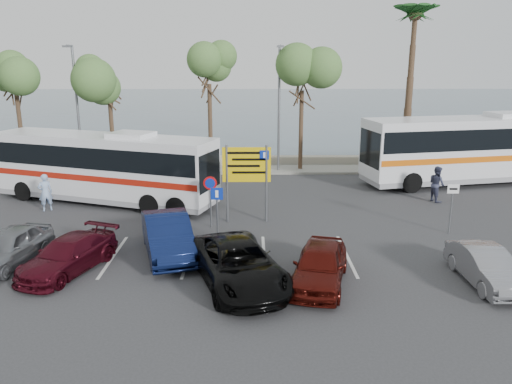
{
  "coord_description": "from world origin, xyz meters",
  "views": [
    {
      "loc": [
        1.24,
        -18.91,
        7.38
      ],
      "look_at": [
        1.42,
        3.0,
        1.47
      ],
      "focal_mm": 35.0,
      "sensor_mm": 36.0,
      "label": 1
    }
  ],
  "objects_px": {
    "direction_sign": "(247,171)",
    "car_maroon": "(68,255)",
    "pedestrian_far": "(437,184)",
    "street_lamp_left": "(77,103)",
    "car_red": "(320,265)",
    "coach_bus_left": "(103,170)",
    "car_blue": "(168,235)",
    "car_silver_a": "(9,247)",
    "coach_bus_right": "(475,151)",
    "pedestrian_near": "(45,192)",
    "suv_black": "(238,264)",
    "street_lamp_right": "(279,102)",
    "car_silver_b": "(486,267)"
  },
  "relations": [
    {
      "from": "car_red",
      "to": "car_silver_a",
      "type": "bearing_deg",
      "value": -174.63
    },
    {
      "from": "street_lamp_right",
      "to": "coach_bus_right",
      "type": "relative_size",
      "value": 0.58
    },
    {
      "from": "suv_black",
      "to": "car_red",
      "type": "bearing_deg",
      "value": -18.36
    },
    {
      "from": "car_silver_a",
      "to": "car_blue",
      "type": "xyz_separation_m",
      "value": [
        5.7,
        0.89,
        0.1
      ]
    },
    {
      "from": "street_lamp_right",
      "to": "suv_black",
      "type": "xyz_separation_m",
      "value": [
        -2.22,
        -17.02,
        -3.87
      ]
    },
    {
      "from": "car_silver_a",
      "to": "pedestrian_far",
      "type": "relative_size",
      "value": 2.11
    },
    {
      "from": "car_silver_a",
      "to": "car_red",
      "type": "bearing_deg",
      "value": 1.27
    },
    {
      "from": "street_lamp_right",
      "to": "car_blue",
      "type": "bearing_deg",
      "value": -109.22
    },
    {
      "from": "street_lamp_right",
      "to": "direction_sign",
      "type": "xyz_separation_m",
      "value": [
        -2.0,
        -10.32,
        -2.17
      ]
    },
    {
      "from": "direction_sign",
      "to": "car_maroon",
      "type": "bearing_deg",
      "value": -138.56
    },
    {
      "from": "street_lamp_left",
      "to": "direction_sign",
      "type": "distance_m",
      "value": 15.24
    },
    {
      "from": "direction_sign",
      "to": "pedestrian_near",
      "type": "bearing_deg",
      "value": 169.78
    },
    {
      "from": "car_blue",
      "to": "car_red",
      "type": "relative_size",
      "value": 1.16
    },
    {
      "from": "car_maroon",
      "to": "direction_sign",
      "type": "bearing_deg",
      "value": 62.57
    },
    {
      "from": "suv_black",
      "to": "pedestrian_far",
      "type": "bearing_deg",
      "value": 26.01
    },
    {
      "from": "car_red",
      "to": "pedestrian_near",
      "type": "xyz_separation_m",
      "value": [
        -12.5,
        8.5,
        0.24
      ]
    },
    {
      "from": "coach_bus_right",
      "to": "car_red",
      "type": "xyz_separation_m",
      "value": [
        -11.14,
        -14.0,
        -1.27
      ]
    },
    {
      "from": "coach_bus_left",
      "to": "car_silver_a",
      "type": "distance_m",
      "value": 8.37
    },
    {
      "from": "street_lamp_left",
      "to": "direction_sign",
      "type": "height_order",
      "value": "street_lamp_left"
    },
    {
      "from": "pedestrian_far",
      "to": "street_lamp_left",
      "type": "bearing_deg",
      "value": 55.54
    },
    {
      "from": "car_maroon",
      "to": "car_red",
      "type": "xyz_separation_m",
      "value": [
        8.8,
        -1.13,
        0.09
      ]
    },
    {
      "from": "coach_bus_left",
      "to": "car_blue",
      "type": "height_order",
      "value": "coach_bus_left"
    },
    {
      "from": "car_blue",
      "to": "direction_sign",
      "type": "bearing_deg",
      "value": 36.84
    },
    {
      "from": "car_silver_b",
      "to": "pedestrian_near",
      "type": "height_order",
      "value": "pedestrian_near"
    },
    {
      "from": "car_red",
      "to": "suv_black",
      "type": "distance_m",
      "value": 2.72
    },
    {
      "from": "car_maroon",
      "to": "car_silver_a",
      "type": "bearing_deg",
      "value": -174.11
    },
    {
      "from": "direction_sign",
      "to": "car_blue",
      "type": "distance_m",
      "value": 5.28
    },
    {
      "from": "coach_bus_left",
      "to": "car_silver_b",
      "type": "distance_m",
      "value": 18.55
    },
    {
      "from": "street_lamp_left",
      "to": "car_maroon",
      "type": "xyz_separation_m",
      "value": [
        4.7,
        -15.89,
        -3.99
      ]
    },
    {
      "from": "direction_sign",
      "to": "car_blue",
      "type": "xyz_separation_m",
      "value": [
        -3.0,
        -4.02,
        -1.65
      ]
    },
    {
      "from": "car_blue",
      "to": "coach_bus_right",
      "type": "bearing_deg",
      "value": 17.84
    },
    {
      "from": "coach_bus_right",
      "to": "car_red",
      "type": "height_order",
      "value": "coach_bus_right"
    },
    {
      "from": "direction_sign",
      "to": "car_red",
      "type": "xyz_separation_m",
      "value": [
        2.5,
        -6.7,
        -1.73
      ]
    },
    {
      "from": "car_maroon",
      "to": "street_lamp_left",
      "type": "bearing_deg",
      "value": 127.62
    },
    {
      "from": "street_lamp_right",
      "to": "coach_bus_right",
      "type": "bearing_deg",
      "value": -14.54
    },
    {
      "from": "suv_black",
      "to": "car_silver_b",
      "type": "bearing_deg",
      "value": -18.36
    },
    {
      "from": "car_silver_b",
      "to": "direction_sign",
      "type": "bearing_deg",
      "value": 137.79
    },
    {
      "from": "coach_bus_right",
      "to": "pedestrian_far",
      "type": "distance_m",
      "value": 5.5
    },
    {
      "from": "street_lamp_right",
      "to": "suv_black",
      "type": "distance_m",
      "value": 17.59
    },
    {
      "from": "pedestrian_near",
      "to": "suv_black",
      "type": "bearing_deg",
      "value": 106.87
    },
    {
      "from": "street_lamp_right",
      "to": "direction_sign",
      "type": "bearing_deg",
      "value": -100.94
    },
    {
      "from": "street_lamp_right",
      "to": "pedestrian_near",
      "type": "distance_m",
      "value": 15.17
    },
    {
      "from": "direction_sign",
      "to": "suv_black",
      "type": "height_order",
      "value": "direction_sign"
    },
    {
      "from": "street_lamp_right",
      "to": "car_red",
      "type": "distance_m",
      "value": 17.47
    },
    {
      "from": "car_red",
      "to": "pedestrian_near",
      "type": "distance_m",
      "value": 15.12
    },
    {
      "from": "direction_sign",
      "to": "car_maroon",
      "type": "relative_size",
      "value": 0.85
    },
    {
      "from": "car_silver_a",
      "to": "car_red",
      "type": "height_order",
      "value": "car_red"
    },
    {
      "from": "coach_bus_left",
      "to": "car_blue",
      "type": "distance_m",
      "value": 8.65
    },
    {
      "from": "pedestrian_near",
      "to": "car_maroon",
      "type": "bearing_deg",
      "value": 84.56
    },
    {
      "from": "car_blue",
      "to": "car_red",
      "type": "xyz_separation_m",
      "value": [
        5.5,
        -2.68,
        -0.08
      ]
    }
  ]
}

